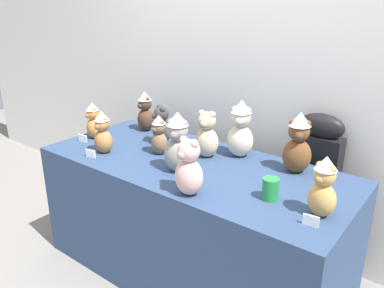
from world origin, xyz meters
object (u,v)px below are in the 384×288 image
(teddy_bear_blush, at_px, (189,169))
(teddy_bear_cream, at_px, (241,129))
(instrument_case, at_px, (313,193))
(party_cup_green, at_px, (270,189))
(teddy_bear_ash, at_px, (178,143))
(teddy_bear_charcoal, at_px, (161,126))
(display_table, at_px, (192,220))
(teddy_bear_caramel, at_px, (103,133))
(teddy_bear_chestnut, at_px, (298,144))
(teddy_bear_ginger, at_px, (93,121))
(teddy_bear_cocoa, at_px, (145,112))
(teddy_bear_mocha, at_px, (159,135))
(teddy_bear_sand, at_px, (207,136))
(teddy_bear_honey, at_px, (323,187))

(teddy_bear_blush, xyz_separation_m, teddy_bear_cream, (-0.06, 0.59, 0.04))
(instrument_case, relative_size, party_cup_green, 9.59)
(teddy_bear_ash, height_order, teddy_bear_charcoal, teddy_bear_ash)
(display_table, distance_m, teddy_bear_caramel, 0.78)
(instrument_case, bearing_deg, teddy_bear_blush, -109.54)
(teddy_bear_chestnut, xyz_separation_m, party_cup_green, (0.03, -0.38, -0.11))
(instrument_case, xyz_separation_m, teddy_bear_chestnut, (-0.02, -0.29, 0.41))
(instrument_case, height_order, teddy_bear_ginger, instrument_case)
(display_table, relative_size, teddy_bear_cream, 5.30)
(instrument_case, relative_size, teddy_bear_cream, 2.96)
(teddy_bear_ash, bearing_deg, teddy_bear_blush, -56.16)
(teddy_bear_cocoa, bearing_deg, teddy_bear_blush, -25.16)
(teddy_bear_chestnut, distance_m, party_cup_green, 0.40)
(teddy_bear_mocha, relative_size, teddy_bear_ash, 0.73)
(display_table, relative_size, teddy_bear_ginger, 7.38)
(teddy_bear_caramel, bearing_deg, party_cup_green, 1.93)
(instrument_case, distance_m, teddy_bear_charcoal, 1.07)
(teddy_bear_ginger, bearing_deg, display_table, 16.24)
(teddy_bear_ash, bearing_deg, teddy_bear_mocha, 136.02)
(teddy_bear_sand, xyz_separation_m, teddy_bear_chestnut, (0.53, 0.12, 0.03))
(teddy_bear_charcoal, bearing_deg, display_table, 8.14)
(teddy_bear_sand, height_order, teddy_bear_chestnut, teddy_bear_chestnut)
(teddy_bear_blush, relative_size, teddy_bear_sand, 1.01)
(display_table, xyz_separation_m, teddy_bear_cream, (0.17, 0.27, 0.56))
(teddy_bear_mocha, distance_m, teddy_bear_caramel, 0.35)
(teddy_bear_blush, height_order, teddy_bear_ginger, teddy_bear_blush)
(teddy_bear_caramel, bearing_deg, teddy_bear_cream, 31.28)
(teddy_bear_caramel, distance_m, teddy_bear_ginger, 0.31)
(instrument_case, relative_size, teddy_bear_cocoa, 3.61)
(instrument_case, relative_size, teddy_bear_ash, 3.04)
(teddy_bear_mocha, height_order, party_cup_green, teddy_bear_mocha)
(teddy_bear_ginger, bearing_deg, teddy_bear_blush, -2.02)
(display_table, distance_m, teddy_bear_cocoa, 0.89)
(instrument_case, distance_m, teddy_bear_sand, 0.78)
(teddy_bear_blush, height_order, teddy_bear_cocoa, teddy_bear_blush)
(party_cup_green, bearing_deg, teddy_bear_mocha, 171.85)
(instrument_case, relative_size, teddy_bear_blush, 3.56)
(teddy_bear_ginger, relative_size, teddy_bear_cocoa, 0.88)
(instrument_case, height_order, teddy_bear_chestnut, teddy_bear_chestnut)
(teddy_bear_charcoal, xyz_separation_m, party_cup_green, (0.93, -0.26, -0.07))
(teddy_bear_sand, bearing_deg, teddy_bear_cream, 28.74)
(teddy_bear_caramel, xyz_separation_m, teddy_bear_chestnut, (1.08, 0.46, 0.04))
(teddy_bear_blush, relative_size, teddy_bear_ginger, 1.15)
(teddy_bear_honey, xyz_separation_m, party_cup_green, (-0.25, -0.00, -0.08))
(teddy_bear_ginger, relative_size, teddy_bear_sand, 0.87)
(teddy_bear_blush, distance_m, teddy_bear_cocoa, 1.07)
(teddy_bear_caramel, distance_m, teddy_bear_cocoa, 0.50)
(instrument_case, distance_m, teddy_bear_ash, 0.97)
(teddy_bear_cream, xyz_separation_m, teddy_bear_ginger, (-0.98, -0.33, -0.05))
(teddy_bear_ash, bearing_deg, party_cup_green, -14.98)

